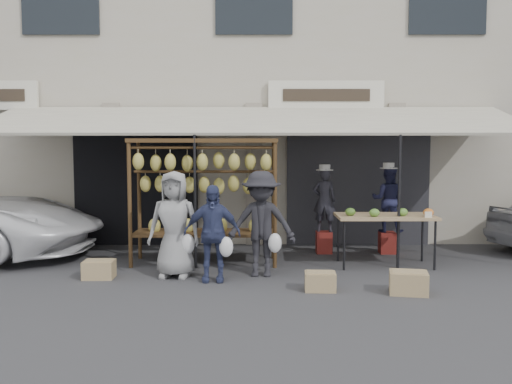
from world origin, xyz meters
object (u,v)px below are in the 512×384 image
(crate_near_b, at_px, (409,283))
(customer_left, at_px, (174,224))
(vendor_right, at_px, (388,199))
(crate_far, at_px, (99,269))
(customer_mid, at_px, (212,233))
(vendor_left, at_px, (324,200))
(produce_table, at_px, (386,217))
(crate_near_a, at_px, (320,281))
(customer_right, at_px, (261,224))
(banana_rack, at_px, (204,176))

(crate_near_b, bearing_deg, customer_left, 163.72)
(vendor_right, xyz_separation_m, crate_far, (-5.08, -2.11, -0.92))
(customer_mid, relative_size, crate_near_b, 2.85)
(vendor_left, bearing_deg, crate_far, 38.54)
(produce_table, height_order, crate_near_a, produce_table)
(vendor_right, distance_m, crate_near_b, 3.19)
(customer_mid, relative_size, crate_near_a, 3.39)
(customer_left, height_order, customer_mid, customer_left)
(crate_far, bearing_deg, customer_right, 3.82)
(customer_right, height_order, crate_near_b, customer_right)
(produce_table, height_order, crate_far, produce_table)
(banana_rack, relative_size, produce_table, 1.53)
(banana_rack, relative_size, crate_near_b, 4.90)
(vendor_left, height_order, crate_near_a, vendor_left)
(crate_near_a, xyz_separation_m, crate_far, (-3.45, 0.76, 0.01))
(banana_rack, bearing_deg, customer_right, -43.64)
(crate_near_a, bearing_deg, produce_table, 51.92)
(banana_rack, distance_m, customer_mid, 1.56)
(crate_near_b, bearing_deg, crate_far, 168.77)
(customer_right, distance_m, crate_near_a, 1.46)
(banana_rack, bearing_deg, vendor_right, 15.46)
(vendor_left, distance_m, crate_near_b, 3.30)
(vendor_right, bearing_deg, customer_left, 45.57)
(produce_table, bearing_deg, vendor_right, 75.42)
(crate_near_b, bearing_deg, customer_right, 152.27)
(customer_left, height_order, crate_near_b, customer_left)
(produce_table, distance_m, crate_far, 4.92)
(customer_left, distance_m, customer_right, 1.39)
(customer_left, bearing_deg, vendor_left, 44.77)
(vendor_left, xyz_separation_m, crate_near_a, (-0.39, -2.88, -0.91))
(vendor_right, xyz_separation_m, crate_near_a, (-1.63, -2.86, -0.93))
(customer_left, bearing_deg, crate_near_b, -9.15)
(customer_left, height_order, customer_right, customer_left)
(banana_rack, height_order, crate_far, banana_rack)
(customer_mid, bearing_deg, crate_near_b, -14.36)
(crate_near_a, bearing_deg, crate_near_b, -8.07)
(customer_left, bearing_deg, crate_far, -168.66)
(vendor_left, xyz_separation_m, crate_far, (-3.84, -2.13, -0.90))
(vendor_left, height_order, customer_left, customer_left)
(vendor_right, distance_m, customer_left, 4.38)
(banana_rack, xyz_separation_m, customer_mid, (0.24, -1.31, -0.81))
(customer_left, relative_size, customer_right, 1.00)
(vendor_left, relative_size, crate_near_b, 2.34)
(produce_table, height_order, customer_left, customer_left)
(banana_rack, bearing_deg, customer_mid, -79.52)
(customer_left, relative_size, crate_far, 3.59)
(vendor_left, xyz_separation_m, customer_left, (-2.64, -2.04, -0.19))
(crate_far, bearing_deg, customer_left, 4.21)
(customer_mid, relative_size, customer_right, 0.89)
(vendor_right, height_order, customer_mid, vendor_right)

